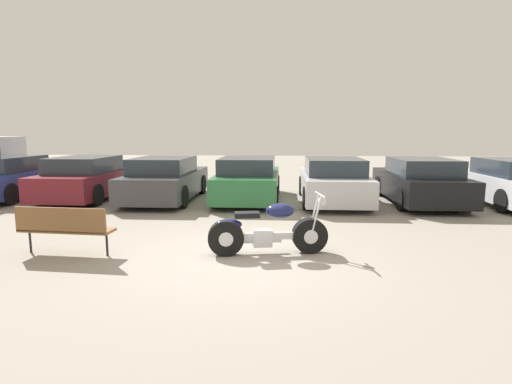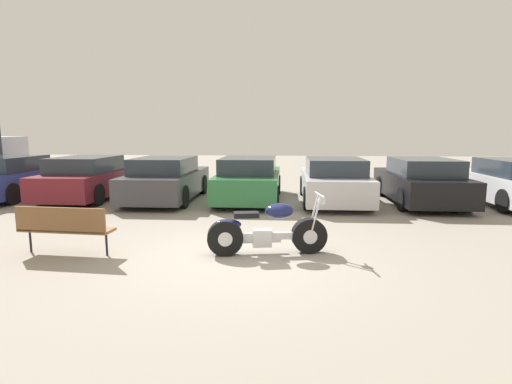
{
  "view_description": "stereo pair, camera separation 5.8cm",
  "coord_description": "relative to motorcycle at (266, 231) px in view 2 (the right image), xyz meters",
  "views": [
    {
      "loc": [
        0.76,
        -6.78,
        2.19
      ],
      "look_at": [
        0.15,
        2.05,
        0.85
      ],
      "focal_mm": 28.0,
      "sensor_mm": 36.0,
      "label": 1
    },
    {
      "loc": [
        0.81,
        -6.77,
        2.19
      ],
      "look_at": [
        0.15,
        2.05,
        0.85
      ],
      "focal_mm": 28.0,
      "sensor_mm": 36.0,
      "label": 2
    }
  ],
  "objects": [
    {
      "name": "ground_plane",
      "position": [
        -0.47,
        -0.19,
        -0.42
      ],
      "size": [
        60.0,
        60.0,
        0.0
      ],
      "primitive_type": "plane",
      "color": "gray"
    },
    {
      "name": "motorcycle",
      "position": [
        0.0,
        0.0,
        0.0
      ],
      "size": [
        2.16,
        0.76,
        1.09
      ],
      "color": "black",
      "rests_on": "ground_plane"
    },
    {
      "name": "parked_car_blue",
      "position": [
        -8.78,
        5.59,
        0.24
      ],
      "size": [
        1.95,
        4.37,
        1.39
      ],
      "color": "#2D479E",
      "rests_on": "ground_plane"
    },
    {
      "name": "parked_car_maroon",
      "position": [
        -6.13,
        5.65,
        0.24
      ],
      "size": [
        1.95,
        4.37,
        1.39
      ],
      "color": "maroon",
      "rests_on": "ground_plane"
    },
    {
      "name": "parked_car_dark_grey",
      "position": [
        -3.48,
        5.48,
        0.24
      ],
      "size": [
        1.95,
        4.37,
        1.39
      ],
      "color": "#3D3D42",
      "rests_on": "ground_plane"
    },
    {
      "name": "parked_car_green",
      "position": [
        -0.83,
        5.63,
        0.24
      ],
      "size": [
        1.95,
        4.37,
        1.39
      ],
      "color": "#286B38",
      "rests_on": "ground_plane"
    },
    {
      "name": "parked_car_silver",
      "position": [
        1.82,
        5.5,
        0.24
      ],
      "size": [
        1.95,
        4.37,
        1.39
      ],
      "color": "#BCBCC1",
      "rests_on": "ground_plane"
    },
    {
      "name": "parked_car_black",
      "position": [
        4.47,
        5.53,
        0.24
      ],
      "size": [
        1.95,
        4.37,
        1.39
      ],
      "color": "black",
      "rests_on": "ground_plane"
    },
    {
      "name": "park_bench",
      "position": [
        -3.58,
        -0.35,
        0.12
      ],
      "size": [
        1.71,
        0.52,
        0.89
      ],
      "color": "brown",
      "rests_on": "ground_plane"
    }
  ]
}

